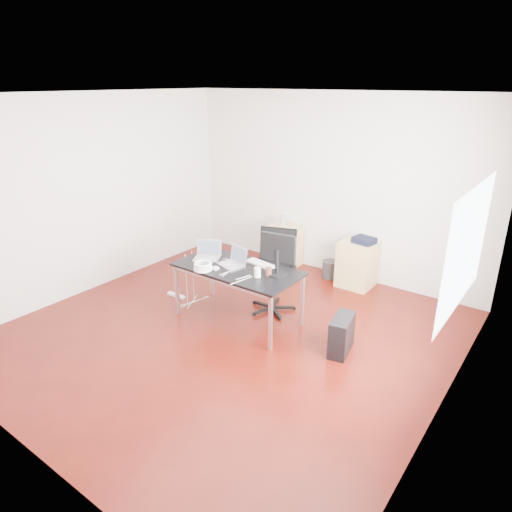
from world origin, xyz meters
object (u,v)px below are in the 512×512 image
Objects in this scene: desk at (238,272)px; office_chair at (275,267)px; filing_cabinet_left at (283,246)px; pc_tower at (341,335)px; filing_cabinet_right at (357,264)px.

office_chair is at bearing 71.31° from desk.
pc_tower is at bearing -42.38° from filing_cabinet_left.
filing_cabinet_left is 1.33m from filing_cabinet_right.
office_chair is 2.40× the size of pc_tower.
filing_cabinet_right is (0.79, 1.90, -0.33)m from desk.
desk reaches higher than filing_cabinet_right.
desk reaches higher than pc_tower.
filing_cabinet_left is at bearing 126.57° from pc_tower.
desk is at bearing -127.14° from office_chair.
desk is 2.08m from filing_cabinet_right.
desk is 1.50m from pc_tower.
office_chair is (0.19, 0.56, -0.07)m from desk.
filing_cabinet_right is at bearing 98.55° from pc_tower.
desk is 2.29× the size of filing_cabinet_left.
pc_tower is (1.43, 0.10, -0.46)m from desk.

